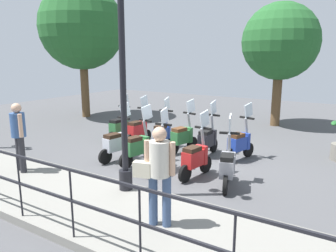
{
  "coord_description": "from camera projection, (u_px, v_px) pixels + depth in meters",
  "views": [
    {
      "loc": [
        -7.18,
        -4.13,
        2.78
      ],
      "look_at": [
        0.2,
        0.5,
        0.9
      ],
      "focal_mm": 35.0,
      "sensor_mm": 36.0,
      "label": 1
    }
  ],
  "objects": [
    {
      "name": "scooter_far_1",
      "position": [
        208.0,
        139.0,
        9.17
      ],
      "size": [
        1.23,
        0.44,
        1.54
      ],
      "rotation": [
        0.0,
        0.0,
        0.01
      ],
      "color": "black",
      "rests_on": "ground_plane"
    },
    {
      "name": "promenade_walkway",
      "position": [
        95.0,
        205.0,
        6.04
      ],
      "size": [
        2.2,
        20.0,
        0.15
      ],
      "color": "gray",
      "rests_on": "ground_plane"
    },
    {
      "name": "ground_plane",
      "position": [
        180.0,
        163.0,
        8.67
      ],
      "size": [
        28.0,
        28.0,
        0.0
      ],
      "primitive_type": "plane",
      "color": "#4C4C4F"
    },
    {
      "name": "scooter_far_2",
      "position": [
        183.0,
        136.0,
        9.49
      ],
      "size": [
        1.22,
        0.5,
        1.54
      ],
      "rotation": [
        0.0,
        0.0,
        -0.22
      ],
      "color": "black",
      "rests_on": "ground_plane"
    },
    {
      "name": "tree_distant",
      "position": [
        280.0,
        42.0,
        12.6
      ],
      "size": [
        2.96,
        2.96,
        4.79
      ],
      "color": "brown",
      "rests_on": "ground_plane"
    },
    {
      "name": "scooter_near_1",
      "position": [
        196.0,
        157.0,
        7.53
      ],
      "size": [
        1.23,
        0.45,
        1.54
      ],
      "rotation": [
        0.0,
        0.0,
        -0.14
      ],
      "color": "black",
      "rests_on": "ground_plane"
    },
    {
      "name": "scooter_near_3",
      "position": [
        138.0,
        146.0,
        8.43
      ],
      "size": [
        1.22,
        0.49,
        1.54
      ],
      "rotation": [
        0.0,
        0.0,
        -0.2
      ],
      "color": "black",
      "rests_on": "ground_plane"
    },
    {
      "name": "scooter_near_4",
      "position": [
        117.0,
        143.0,
        8.76
      ],
      "size": [
        1.23,
        0.45,
        1.54
      ],
      "rotation": [
        0.0,
        0.0,
        -0.15
      ],
      "color": "black",
      "rests_on": "ground_plane"
    },
    {
      "name": "scooter_far_3",
      "position": [
        162.0,
        133.0,
        9.87
      ],
      "size": [
        1.23,
        0.46,
        1.54
      ],
      "rotation": [
        0.0,
        0.0,
        0.15
      ],
      "color": "black",
      "rests_on": "ground_plane"
    },
    {
      "name": "lamp_post_near",
      "position": [
        123.0,
        92.0,
        6.17
      ],
      "size": [
        0.26,
        0.9,
        4.39
      ],
      "color": "black",
      "rests_on": "promenade_walkway"
    },
    {
      "name": "tree_large",
      "position": [
        82.0,
        27.0,
        14.39
      ],
      "size": [
        3.73,
        3.73,
        5.88
      ],
      "color": "brown",
      "rests_on": "ground_plane"
    },
    {
      "name": "scooter_near_0",
      "position": [
        227.0,
        166.0,
        6.97
      ],
      "size": [
        1.2,
        0.55,
        1.54
      ],
      "rotation": [
        0.0,
        0.0,
        0.3
      ],
      "color": "black",
      "rests_on": "ground_plane"
    },
    {
      "name": "scooter_near_2",
      "position": [
        158.0,
        153.0,
        7.89
      ],
      "size": [
        1.23,
        0.44,
        1.54
      ],
      "rotation": [
        0.0,
        0.0,
        0.07
      ],
      "color": "black",
      "rests_on": "ground_plane"
    },
    {
      "name": "scooter_far_4",
      "position": [
        138.0,
        130.0,
        10.36
      ],
      "size": [
        1.23,
        0.44,
        1.54
      ],
      "rotation": [
        0.0,
        0.0,
        -0.05
      ],
      "color": "black",
      "rests_on": "ground_plane"
    },
    {
      "name": "scooter_far_0",
      "position": [
        240.0,
        143.0,
        8.79
      ],
      "size": [
        1.21,
        0.53,
        1.54
      ],
      "rotation": [
        0.0,
        0.0,
        -0.27
      ],
      "color": "black",
      "rests_on": "ground_plane"
    },
    {
      "name": "pedestrian_distant",
      "position": [
        19.0,
        132.0,
        7.42
      ],
      "size": [
        0.4,
        0.47,
        1.59
      ],
      "rotation": [
        0.0,
        0.0,
        2.83
      ],
      "color": "#28282D",
      "rests_on": "promenade_walkway"
    },
    {
      "name": "scooter_far_5",
      "position": [
        119.0,
        127.0,
        10.73
      ],
      "size": [
        1.23,
        0.44,
        1.54
      ],
      "rotation": [
        0.0,
        0.0,
        0.02
      ],
      "color": "black",
      "rests_on": "ground_plane"
    },
    {
      "name": "fence_railing",
      "position": [
        43.0,
        181.0,
        5.0
      ],
      "size": [
        0.04,
        16.03,
        1.07
      ],
      "color": "black",
      "rests_on": "promenade_walkway"
    },
    {
      "name": "pedestrian_with_bag",
      "position": [
        158.0,
        169.0,
        5.0
      ],
      "size": [
        0.43,
        0.63,
        1.59
      ],
      "rotation": [
        0.0,
        0.0,
        0.29
      ],
      "color": "#384C70",
      "rests_on": "promenade_walkway"
    }
  ]
}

